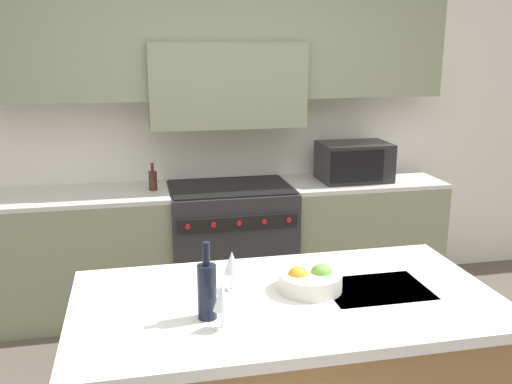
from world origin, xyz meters
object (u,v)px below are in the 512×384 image
at_px(range_stove, 231,245).
at_px(wine_glass_far, 232,264).
at_px(wine_bottle, 207,290).
at_px(fruit_bowl, 310,280).
at_px(microwave, 354,162).
at_px(oil_bottle_on_counter, 153,180).
at_px(wine_glass_near, 222,299).

relative_size(range_stove, wine_glass_far, 5.28).
bearing_deg(wine_bottle, fruit_bowl, 19.87).
distance_m(range_stove, wine_bottle, 2.13).
bearing_deg(fruit_bowl, microwave, 63.40).
relative_size(fruit_bowl, oil_bottle_on_counter, 1.39).
relative_size(wine_glass_far, fruit_bowl, 0.63).
height_order(wine_glass_near, oil_bottle_on_counter, oil_bottle_on_counter).
xyz_separation_m(wine_bottle, wine_glass_far, (0.14, 0.24, 0.00)).
height_order(range_stove, wine_bottle, wine_bottle).
bearing_deg(range_stove, microwave, 1.10).
distance_m(range_stove, oil_bottle_on_counter, 0.77).
xyz_separation_m(wine_glass_near, oil_bottle_on_counter, (-0.17, 2.13, -0.03)).
relative_size(wine_glass_near, oil_bottle_on_counter, 0.87).
distance_m(wine_glass_near, wine_glass_far, 0.35).
relative_size(wine_bottle, fruit_bowl, 1.11).
height_order(microwave, wine_glass_far, microwave).
xyz_separation_m(range_stove, fruit_bowl, (0.04, -1.84, 0.49)).
relative_size(wine_bottle, wine_glass_far, 1.77).
xyz_separation_m(wine_glass_near, wine_glass_far, (0.09, 0.34, 0.00)).
height_order(wine_glass_far, fruit_bowl, wine_glass_far).
distance_m(fruit_bowl, oil_bottle_on_counter, 1.95).
xyz_separation_m(range_stove, microwave, (0.97, 0.02, 0.60)).
bearing_deg(range_stove, wine_glass_far, -99.33).
distance_m(wine_glass_far, fruit_bowl, 0.34).
bearing_deg(wine_glass_near, fruit_bowl, 32.30).
bearing_deg(microwave, fruit_bowl, -116.60).
relative_size(wine_glass_near, fruit_bowl, 0.63).
xyz_separation_m(range_stove, wine_glass_near, (-0.39, -2.11, 0.56)).
relative_size(microwave, wine_glass_near, 3.02).
xyz_separation_m(microwave, fruit_bowl, (-0.93, -1.86, -0.11)).
relative_size(range_stove, oil_bottle_on_counter, 4.61).
bearing_deg(microwave, wine_glass_near, -122.48).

